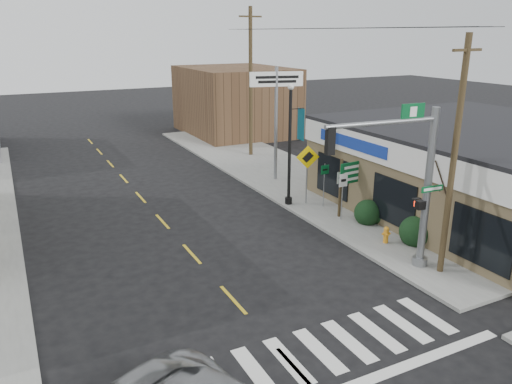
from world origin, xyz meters
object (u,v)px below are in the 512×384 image
fire_hydrant (386,234)px  lamp_post (291,136)px  guide_sign (353,178)px  utility_pole_near (454,157)px  bare_tree (453,169)px  utility_pole_far (251,82)px  dance_center_sign (276,95)px  traffic_signal_pole (414,174)px

fire_hydrant → lamp_post: 6.88m
guide_sign → utility_pole_near: bearing=-102.7°
lamp_post → guide_sign: bearing=-32.7°
bare_tree → utility_pole_far: size_ratio=0.43×
dance_center_sign → utility_pole_near: size_ratio=0.78×
traffic_signal_pole → dance_center_sign: bearing=87.3°
utility_pole_near → utility_pole_far: (1.88, 19.40, 0.83)m
lamp_post → utility_pole_near: utility_pole_near is taller
guide_sign → fire_hydrant: (-0.77, -3.38, -1.42)m
utility_pole_far → lamp_post: bearing=-112.1°
traffic_signal_pole → fire_hydrant: traffic_signal_pole is taller
bare_tree → utility_pole_near: bearing=-140.1°
utility_pole_near → lamp_post: bearing=89.8°
traffic_signal_pole → lamp_post: size_ratio=1.01×
utility_pole_far → bare_tree: bearing=-97.7°
guide_sign → utility_pole_near: 6.75m
bare_tree → utility_pole_far: (0.45, 18.20, 1.70)m
guide_sign → dance_center_sign: size_ratio=0.43×
guide_sign → dance_center_sign: (-0.24, 6.98, 3.10)m
fire_hydrant → utility_pole_near: 4.82m
bare_tree → utility_pole_far: 18.28m
bare_tree → utility_pole_near: utility_pole_near is taller
utility_pole_near → bare_tree: bearing=32.9°
lamp_post → dance_center_sign: bearing=94.0°
traffic_signal_pole → bare_tree: bearing=15.1°
dance_center_sign → utility_pole_near: bearing=-77.6°
traffic_signal_pole → guide_sign: traffic_signal_pole is taller
traffic_signal_pole → guide_sign: size_ratio=2.17×
fire_hydrant → dance_center_sign: dance_center_sign is taller
guide_sign → bare_tree: bearing=-88.1°
traffic_signal_pole → lamp_post: (-0.07, 8.23, -0.13)m
guide_sign → bare_tree: (0.73, -5.05, 1.58)m
dance_center_sign → lamp_post: bearing=-95.4°
dance_center_sign → utility_pole_far: 6.32m
fire_hydrant → guide_sign: bearing=77.2°
lamp_post → utility_pole_near: bearing=-59.3°
fire_hydrant → dance_center_sign: bearing=87.1°
guide_sign → dance_center_sign: dance_center_sign is taller
lamp_post → dance_center_sign: 4.78m
bare_tree → traffic_signal_pole: bearing=-169.0°
dance_center_sign → utility_pole_near: utility_pole_near is taller
fire_hydrant → dance_center_sign: size_ratio=0.11×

